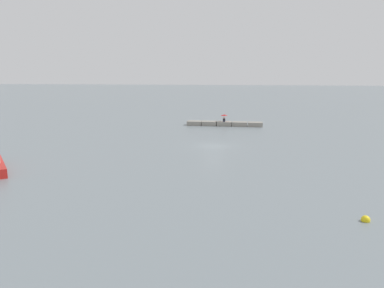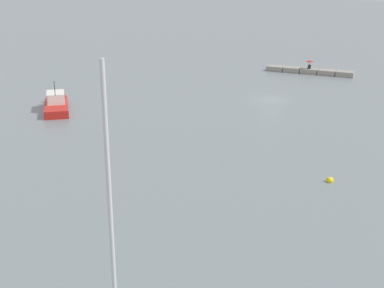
{
  "view_description": "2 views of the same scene",
  "coord_description": "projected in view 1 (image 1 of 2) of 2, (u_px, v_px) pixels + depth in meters",
  "views": [
    {
      "loc": [
        -4.48,
        44.15,
        8.65
      ],
      "look_at": [
        0.49,
        13.31,
        2.73
      ],
      "focal_mm": 34.76,
      "sensor_mm": 36.0,
      "label": 1
    },
    {
      "loc": [
        -17.36,
        55.81,
        13.8
      ],
      "look_at": [
        -0.72,
        22.06,
        1.27
      ],
      "focal_mm": 47.86,
      "sensor_mm": 36.0,
      "label": 2
    }
  ],
  "objects": [
    {
      "name": "person_seated_dark_left",
      "position": [
        224.0,
        120.0,
        62.57
      ],
      "size": [
        0.4,
        0.6,
        0.73
      ],
      "rotation": [
        0.0,
        0.0,
        -0.01
      ],
      "color": "#1E2333",
      "rests_on": "seawall_pier"
    },
    {
      "name": "seawall_pier",
      "position": [
        224.0,
        124.0,
        62.77
      ],
      "size": [
        12.67,
        1.89,
        0.72
      ],
      "color": "gray",
      "rests_on": "ground_plane"
    },
    {
      "name": "umbrella_open_red",
      "position": [
        224.0,
        115.0,
        62.54
      ],
      "size": [
        1.15,
        1.15,
        1.26
      ],
      "color": "black",
      "rests_on": "seawall_pier"
    },
    {
      "name": "ground_plane",
      "position": [
        213.0,
        146.0,
        45.14
      ],
      "size": [
        500.0,
        500.0,
        0.0
      ],
      "primitive_type": "plane",
      "color": "slate"
    },
    {
      "name": "mooring_buoy_near",
      "position": [
        366.0,
        220.0,
        22.12
      ],
      "size": [
        0.53,
        0.53,
        0.53
      ],
      "color": "yellow",
      "rests_on": "ground_plane"
    }
  ]
}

